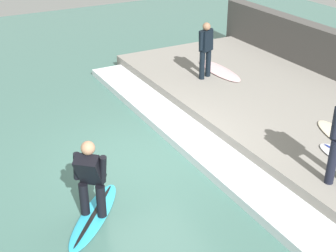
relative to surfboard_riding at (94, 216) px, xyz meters
The scene contains 7 objects.
ground_plane 2.11m from the surfboard_riding, 35.95° to the left, with size 28.00×28.00×0.00m, color #426B60.
concrete_ledge 5.70m from the surfboard_riding, 12.53° to the left, with size 4.40×11.09×0.40m, color gray.
wave_foam_crest 3.14m from the surfboard_riding, 23.16° to the left, with size 0.95×10.54×0.19m, color silver.
surfboard_riding is the anchor object (origin of this frame).
surfer_riding 0.83m from the surfboard_riding, behind, with size 0.62×0.63×1.45m.
surfer_waiting_near 6.25m from the surfboard_riding, 38.95° to the left, with size 0.50×0.35×1.55m.
surfboard_waiting_near 6.76m from the surfboard_riding, 37.03° to the left, with size 0.65×2.02×0.06m.
Camera 1 is at (-3.73, -7.59, 5.17)m, focal length 50.00 mm.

